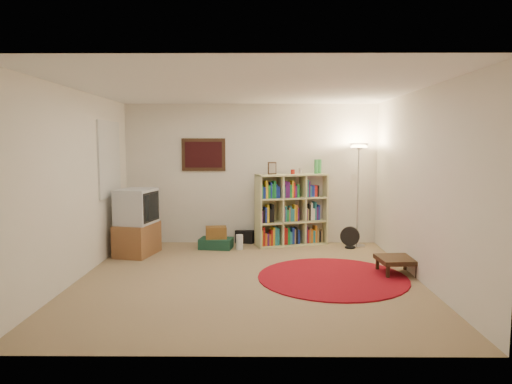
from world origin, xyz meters
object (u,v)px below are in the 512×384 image
(side_table, at_px, (397,260))
(tv_stand, at_px, (137,223))
(floor_lamp, at_px, (359,161))
(floor_fan, at_px, (350,237))
(suitcase, at_px, (216,243))
(bookshelf, at_px, (290,211))

(side_table, bearing_deg, tv_stand, 164.30)
(tv_stand, bearing_deg, floor_lamp, 21.81)
(floor_fan, xyz_separation_m, side_table, (0.34, -1.56, 0.01))
(suitcase, height_order, side_table, side_table)
(tv_stand, bearing_deg, floor_fan, 20.06)
(tv_stand, bearing_deg, bookshelf, 28.85)
(floor_fan, distance_m, tv_stand, 3.58)
(tv_stand, distance_m, side_table, 4.04)
(bookshelf, relative_size, suitcase, 2.55)
(suitcase, bearing_deg, bookshelf, 20.89)
(suitcase, bearing_deg, floor_lamp, 11.90)
(bookshelf, xyz_separation_m, floor_fan, (1.01, -0.27, -0.42))
(bookshelf, distance_m, tv_stand, 2.63)
(bookshelf, relative_size, side_table, 2.75)
(tv_stand, relative_size, side_table, 1.95)
(suitcase, bearing_deg, tv_stand, -151.34)
(floor_fan, height_order, side_table, floor_fan)
(floor_lamp, height_order, floor_fan, floor_lamp)
(floor_lamp, height_order, side_table, floor_lamp)
(floor_fan, height_order, suitcase, floor_fan)
(bookshelf, xyz_separation_m, tv_stand, (-2.52, -0.74, -0.09))
(tv_stand, bearing_deg, side_table, -3.22)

